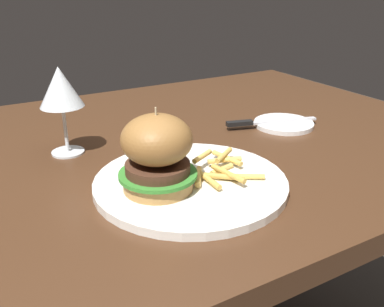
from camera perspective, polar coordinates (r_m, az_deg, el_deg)
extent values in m
cube|color=#472B19|center=(0.90, -3.82, 0.29)|extent=(1.33, 0.90, 0.04)
cylinder|color=#472B19|center=(1.66, 9.36, -2.98)|extent=(0.06, 0.06, 0.70)
cylinder|color=white|center=(0.71, -0.19, -3.91)|extent=(0.32, 0.32, 0.01)
cylinder|color=#B78447|center=(0.67, -4.53, -3.82)|extent=(0.11, 0.11, 0.02)
cylinder|color=#38842D|center=(0.66, -4.56, -2.74)|extent=(0.12, 0.12, 0.01)
cylinder|color=#4C2D1E|center=(0.66, -4.59, -1.88)|extent=(0.10, 0.10, 0.02)
ellipsoid|color=#9C6A35|center=(0.64, -4.72, 1.88)|extent=(0.11, 0.11, 0.08)
cylinder|color=#CCB78C|center=(0.63, -4.80, 3.99)|extent=(0.00, 0.00, 0.05)
cylinder|color=#EABC5B|center=(0.73, 4.00, -2.11)|extent=(0.05, 0.02, 0.01)
cylinder|color=#E0B251|center=(0.70, 6.68, -3.06)|extent=(0.07, 0.05, 0.01)
cylinder|color=gold|center=(0.69, 3.80, -3.05)|extent=(0.05, 0.05, 0.01)
cylinder|color=#E0B251|center=(0.75, 4.71, -0.61)|extent=(0.02, 0.07, 0.01)
cylinder|color=#E0B251|center=(0.68, 2.31, -3.52)|extent=(0.01, 0.06, 0.01)
cylinder|color=#EABC5B|center=(0.75, 4.37, -0.88)|extent=(0.06, 0.03, 0.01)
cylinder|color=gold|center=(0.69, 5.00, -2.65)|extent=(0.02, 0.07, 0.01)
cylinder|color=#E0B251|center=(0.75, 4.25, -0.24)|extent=(0.05, 0.04, 0.01)
cylinder|color=#EABC5B|center=(0.69, 0.87, -3.05)|extent=(0.04, 0.06, 0.01)
cylinder|color=#EABC5B|center=(0.73, 1.38, -0.37)|extent=(0.05, 0.03, 0.01)
cylinder|color=silver|center=(0.87, -16.19, 0.20)|extent=(0.06, 0.06, 0.00)
cylinder|color=silver|center=(0.85, -16.53, 3.13)|extent=(0.01, 0.01, 0.09)
cone|color=silver|center=(0.83, -17.18, 8.51)|extent=(0.08, 0.08, 0.08)
cylinder|color=white|center=(1.01, 12.13, 3.89)|extent=(0.14, 0.14, 0.01)
cube|color=silver|center=(1.01, 12.17, 4.29)|extent=(0.15, 0.06, 0.00)
cube|color=black|center=(0.96, 6.35, 4.03)|extent=(0.06, 0.03, 0.01)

